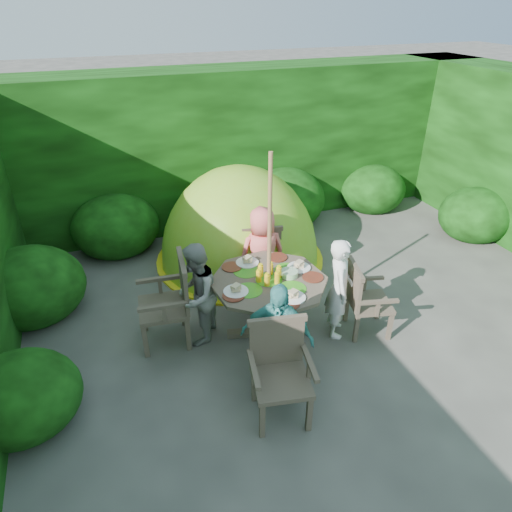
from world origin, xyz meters
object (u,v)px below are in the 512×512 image
object	(u,v)px
garden_chair_front	(280,369)
child_right	(339,288)
garden_chair_right	(364,298)
patio_table	(269,289)
garden_chair_back	(260,253)
child_back	(262,254)
child_front	(277,338)
child_left	(196,295)
parasol_pole	(269,253)
dome_tent	(240,259)
garden_chair_left	(170,301)

from	to	relation	value
garden_chair_front	child_right	xyz separation A→B (m)	(1.08, 0.83, 0.11)
garden_chair_right	patio_table	bearing A→B (deg)	88.16
garden_chair_back	child_right	world-z (taller)	child_right
child_back	child_front	xyz separation A→B (m)	(-0.44, -1.54, -0.02)
garden_chair_back	child_right	distance (m)	1.36
child_left	child_back	xyz separation A→B (m)	(0.99, 0.55, 0.02)
garden_chair_back	parasol_pole	bearing A→B (deg)	85.85
child_right	dome_tent	size ratio (longest dim) A/B	0.43
garden_chair_left	dome_tent	distance (m)	2.04
child_left	child_right	bearing A→B (deg)	102.81
patio_table	child_back	xyz separation A→B (m)	(0.22, 0.77, -0.01)
patio_table	garden_chair_right	bearing A→B (deg)	-16.15
dome_tent	parasol_pole	bearing A→B (deg)	-96.86
garden_chair_back	child_right	xyz separation A→B (m)	(0.46, -1.28, 0.13)
garden_chair_left	child_right	xyz separation A→B (m)	(1.82, -0.54, 0.08)
patio_table	garden_chair_right	size ratio (longest dim) A/B	1.90
garden_chair_back	dome_tent	distance (m)	0.88
patio_table	child_back	world-z (taller)	child_back
child_back	child_front	world-z (taller)	child_back
parasol_pole	garden_chair_right	bearing A→B (deg)	-16.09
child_back	garden_chair_right	bearing A→B (deg)	129.96
child_left	dome_tent	xyz separation A→B (m)	(1.03, 1.57, -0.61)
patio_table	garden_chair_right	world-z (taller)	patio_table
parasol_pole	child_right	world-z (taller)	parasol_pole
garden_chair_left	child_back	size ratio (longest dim) A/B	0.79
garden_chair_front	child_left	bearing A→B (deg)	120.49
dome_tent	patio_table	bearing A→B (deg)	-96.71
patio_table	child_back	size ratio (longest dim) A/B	1.29
garden_chair_back	garden_chair_front	xyz separation A→B (m)	(-0.62, -2.11, 0.02)
garden_chair_left	child_right	size ratio (longest dim) A/B	0.82
garden_chair_front	dome_tent	xyz separation A→B (m)	(0.57, 2.84, -0.50)
child_right	child_left	world-z (taller)	child_right
patio_table	parasol_pole	xyz separation A→B (m)	(-0.00, 0.00, 0.45)
patio_table	parasol_pole	bearing A→B (deg)	176.83
patio_table	garden_chair_back	bearing A→B (deg)	73.98
child_front	garden_chair_right	bearing A→B (deg)	53.05
garden_chair_left	child_right	bearing A→B (deg)	79.40
garden_chair_left	garden_chair_front	xyz separation A→B (m)	(0.74, -1.37, -0.04)
garden_chair_front	child_right	bearing A→B (deg)	48.31
child_left	dome_tent	distance (m)	1.98
garden_chair_right	garden_chair_left	world-z (taller)	garden_chair_left
patio_table	child_right	distance (m)	0.80
garden_chair_left	child_left	size ratio (longest dim) A/B	0.82
parasol_pole	child_left	distance (m)	0.94
parasol_pole	garden_chair_left	distance (m)	1.23
parasol_pole	child_front	world-z (taller)	parasol_pole
child_left	child_back	bearing A→B (deg)	147.81
garden_chair_front	parasol_pole	bearing A→B (deg)	84.26
garden_chair_back	child_left	xyz separation A→B (m)	(-1.08, -0.84, 0.13)
patio_table	garden_chair_left	size ratio (longest dim) A/B	1.63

